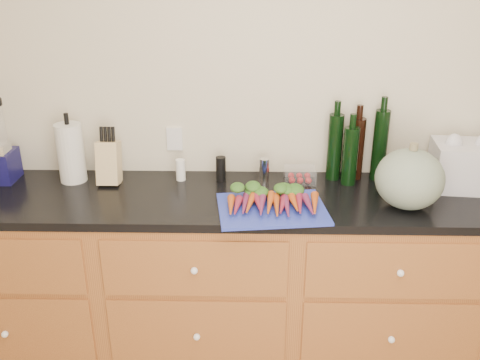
{
  "coord_description": "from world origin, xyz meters",
  "views": [
    {
      "loc": [
        -0.21,
        -1.02,
        2.0
      ],
      "look_at": [
        -0.25,
        1.2,
        1.06
      ],
      "focal_mm": 40.0,
      "sensor_mm": 36.0,
      "label": 1
    }
  ],
  "objects_px": {
    "squash": "(409,179)",
    "tomato_box": "(300,175)",
    "cutting_board": "(272,209)",
    "knife_block": "(109,163)",
    "paper_towel": "(71,153)",
    "carrots": "(272,200)"
  },
  "relations": [
    {
      "from": "carrots",
      "to": "knife_block",
      "type": "xyz_separation_m",
      "value": [
        -0.8,
        0.27,
        0.07
      ]
    },
    {
      "from": "cutting_board",
      "to": "tomato_box",
      "type": "distance_m",
      "value": 0.36
    },
    {
      "from": "paper_towel",
      "to": "knife_block",
      "type": "relative_size",
      "value": 1.4
    },
    {
      "from": "carrots",
      "to": "knife_block",
      "type": "bearing_deg",
      "value": 161.44
    },
    {
      "from": "carrots",
      "to": "cutting_board",
      "type": "bearing_deg",
      "value": -90.0
    },
    {
      "from": "squash",
      "to": "tomato_box",
      "type": "height_order",
      "value": "squash"
    },
    {
      "from": "carrots",
      "to": "paper_towel",
      "type": "bearing_deg",
      "value": 163.77
    },
    {
      "from": "squash",
      "to": "paper_towel",
      "type": "relative_size",
      "value": 1.02
    },
    {
      "from": "cutting_board",
      "to": "paper_towel",
      "type": "distance_m",
      "value": 1.05
    },
    {
      "from": "paper_towel",
      "to": "tomato_box",
      "type": "relative_size",
      "value": 1.92
    },
    {
      "from": "carrots",
      "to": "squash",
      "type": "relative_size",
      "value": 1.33
    },
    {
      "from": "knife_block",
      "to": "tomato_box",
      "type": "bearing_deg",
      "value": 1.81
    },
    {
      "from": "paper_towel",
      "to": "tomato_box",
      "type": "xyz_separation_m",
      "value": [
        1.14,
        0.01,
        -0.11
      ]
    },
    {
      "from": "cutting_board",
      "to": "knife_block",
      "type": "height_order",
      "value": "knife_block"
    },
    {
      "from": "cutting_board",
      "to": "tomato_box",
      "type": "height_order",
      "value": "tomato_box"
    },
    {
      "from": "paper_towel",
      "to": "cutting_board",
      "type": "bearing_deg",
      "value": -17.89
    },
    {
      "from": "cutting_board",
      "to": "carrots",
      "type": "bearing_deg",
      "value": 90.0
    },
    {
      "from": "carrots",
      "to": "paper_towel",
      "type": "distance_m",
      "value": 1.04
    },
    {
      "from": "carrots",
      "to": "paper_towel",
      "type": "height_order",
      "value": "paper_towel"
    },
    {
      "from": "tomato_box",
      "to": "squash",
      "type": "bearing_deg",
      "value": -31.53
    },
    {
      "from": "knife_block",
      "to": "tomato_box",
      "type": "xyz_separation_m",
      "value": [
        0.95,
        0.03,
        -0.07
      ]
    },
    {
      "from": "cutting_board",
      "to": "knife_block",
      "type": "xyz_separation_m",
      "value": [
        -0.8,
        0.3,
        0.1
      ]
    }
  ]
}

